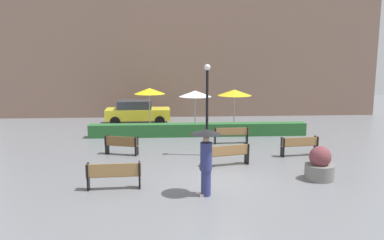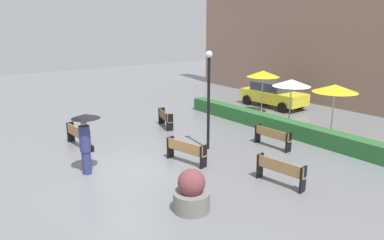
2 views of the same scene
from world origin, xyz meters
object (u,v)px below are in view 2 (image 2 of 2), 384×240
object	(u,v)px
bench_near_left	(77,134)
pedestrian_with_umbrella	(86,135)
lamp_post	(209,91)
bench_mid_center	(186,150)
bench_far_left	(165,118)
parked_car	(273,94)
bench_back_row	(272,136)
patio_umbrella_yellow	(263,74)
bench_far_right	(280,170)
patio_umbrella_yellow_far	(335,88)
patio_umbrella_white	(292,83)
planter_pot	(191,193)

from	to	relation	value
bench_near_left	pedestrian_with_umbrella	world-z (taller)	pedestrian_with_umbrella
bench_near_left	pedestrian_with_umbrella	distance (m)	3.26
lamp_post	bench_mid_center	bearing A→B (deg)	-66.87
pedestrian_with_umbrella	bench_far_left	bearing A→B (deg)	121.71
pedestrian_with_umbrella	parked_car	distance (m)	13.95
bench_back_row	bench_near_left	world-z (taller)	bench_near_left
bench_mid_center	pedestrian_with_umbrella	bearing A→B (deg)	-110.92
patio_umbrella_yellow	parked_car	world-z (taller)	patio_umbrella_yellow
bench_mid_center	pedestrian_with_umbrella	world-z (taller)	pedestrian_with_umbrella
bench_far_left	bench_far_right	xyz separation A→B (m)	(8.08, -0.73, 0.02)
patio_umbrella_yellow_far	bench_far_right	bearing A→B (deg)	-71.86
bench_back_row	patio_umbrella_white	bearing A→B (deg)	117.04
bench_far_left	planter_pot	distance (m)	8.68
patio_umbrella_yellow	parked_car	distance (m)	2.74
lamp_post	patio_umbrella_yellow_far	bearing A→B (deg)	68.49
lamp_post	parked_car	bearing A→B (deg)	114.07
bench_far_right	patio_umbrella_white	bearing A→B (deg)	126.13
bench_near_left	patio_umbrella_white	world-z (taller)	patio_umbrella_white
patio_umbrella_yellow_far	patio_umbrella_white	bearing A→B (deg)	-177.83
patio_umbrella_yellow	bench_back_row	bearing A→B (deg)	-43.30
pedestrian_with_umbrella	bench_back_row	bearing A→B (deg)	74.49
bench_far_left	pedestrian_with_umbrella	world-z (taller)	pedestrian_with_umbrella
bench_far_left	parked_car	world-z (taller)	parked_car
bench_far_right	patio_umbrella_white	xyz separation A→B (m)	(-4.32, 5.92, 1.75)
pedestrian_with_umbrella	lamp_post	bearing A→B (deg)	83.77
planter_pot	lamp_post	bearing A→B (deg)	135.40
parked_car	patio_umbrella_white	bearing A→B (deg)	-38.94
bench_mid_center	pedestrian_with_umbrella	size ratio (longest dim) A/B	0.83
bench_far_right	planter_pot	distance (m)	3.36
bench_mid_center	parked_car	bearing A→B (deg)	113.91
bench_near_left	patio_umbrella_white	bearing A→B (deg)	70.63
bench_back_row	patio_umbrella_yellow	world-z (taller)	patio_umbrella_yellow
bench_near_left	patio_umbrella_yellow	world-z (taller)	patio_umbrella_yellow
bench_near_left	patio_umbrella_yellow_far	xyz separation A→B (m)	(5.82, 9.95, 1.77)
bench_far_right	pedestrian_with_umbrella	bearing A→B (deg)	-135.31
bench_far_left	patio_umbrella_yellow_far	size ratio (longest dim) A/B	0.63
bench_far_right	patio_umbrella_yellow_far	distance (m)	6.57
bench_mid_center	bench_back_row	bearing A→B (deg)	79.23
bench_near_left	patio_umbrella_white	xyz separation A→B (m)	(3.47, 9.86, 1.73)
planter_pot	parked_car	world-z (taller)	parked_car
patio_umbrella_yellow	pedestrian_with_umbrella	bearing A→B (deg)	-78.69
bench_far_left	patio_umbrella_white	xyz separation A→B (m)	(3.76, 5.19, 1.77)
planter_pot	patio_umbrella_white	size ratio (longest dim) A/B	0.51
bench_far_left	bench_mid_center	bearing A→B (deg)	-23.88
bench_far_left	lamp_post	bearing A→B (deg)	-4.94
planter_pot	patio_umbrella_yellow_far	xyz separation A→B (m)	(-1.56, 9.34, 1.79)
bench_far_right	planter_pot	xyz separation A→B (m)	(-0.41, -3.33, 0.00)
bench_near_left	parked_car	distance (m)	12.81
lamp_post	patio_umbrella_yellow_far	world-z (taller)	lamp_post
lamp_post	patio_umbrella_yellow_far	distance (m)	6.04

